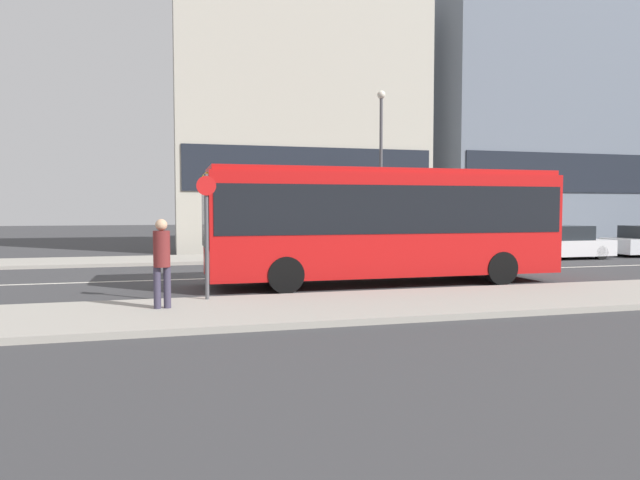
% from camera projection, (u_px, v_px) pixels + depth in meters
% --- Properties ---
extents(ground_plane, '(120.00, 120.00, 0.00)m').
position_uv_depth(ground_plane, '(252.00, 277.00, 18.14)').
color(ground_plane, '#3A3A3D').
extents(sidewalk_near, '(44.00, 3.50, 0.13)m').
position_uv_depth(sidewalk_near, '(294.00, 309.00, 12.11)').
color(sidewalk_near, '#A39E93').
rests_on(sidewalk_near, ground_plane).
extents(sidewalk_far, '(44.00, 3.50, 0.13)m').
position_uv_depth(sidewalk_far, '(231.00, 259.00, 24.17)').
color(sidewalk_far, '#A39E93').
rests_on(sidewalk_far, ground_plane).
extents(lane_centerline, '(41.80, 0.16, 0.01)m').
position_uv_depth(lane_centerline, '(252.00, 277.00, 18.14)').
color(lane_centerline, silver).
rests_on(lane_centerline, ground_plane).
extents(apartment_block_left_tower, '(13.11, 4.23, 14.96)m').
position_uv_depth(apartment_block_left_tower, '(302.00, 108.00, 30.02)').
color(apartment_block_left_tower, '#B7B2A3').
rests_on(apartment_block_left_tower, ground_plane).
extents(apartment_block_right_tower, '(14.62, 5.19, 15.24)m').
position_uv_depth(apartment_block_right_tower, '(550.00, 119.00, 34.46)').
color(apartment_block_right_tower, slate).
rests_on(apartment_block_right_tower, ground_plane).
extents(city_bus, '(10.21, 2.65, 3.30)m').
position_uv_depth(city_bus, '(383.00, 219.00, 16.60)').
color(city_bus, red).
rests_on(city_bus, ground_plane).
extents(parked_car_0, '(3.99, 1.85, 1.44)m').
position_uv_depth(parked_car_0, '(563.00, 243.00, 24.85)').
color(parked_car_0, silver).
rests_on(parked_car_0, ground_plane).
extents(pedestrian_near_stop, '(0.35, 0.34, 1.85)m').
position_uv_depth(pedestrian_near_stop, '(162.00, 257.00, 11.74)').
color(pedestrian_near_stop, '#383347').
rests_on(pedestrian_near_stop, sidewalk_near).
extents(bus_stop_sign, '(0.44, 0.12, 2.85)m').
position_uv_depth(bus_stop_sign, '(207.00, 227.00, 12.87)').
color(bus_stop_sign, '#4C4C51').
rests_on(bus_stop_sign, sidewalk_near).
extents(street_lamp, '(0.36, 0.36, 7.19)m').
position_uv_depth(street_lamp, '(381.00, 156.00, 24.94)').
color(street_lamp, '#4C4C51').
rests_on(street_lamp, sidewalk_far).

